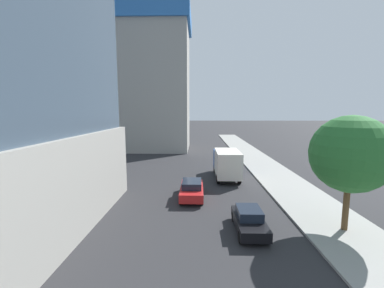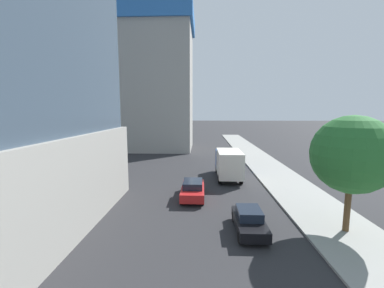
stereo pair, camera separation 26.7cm
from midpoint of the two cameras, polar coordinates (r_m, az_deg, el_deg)
name	(u,v)px [view 2 (the right image)]	position (r m, az deg, el deg)	size (l,w,h in m)	color
sidewalk	(323,215)	(20.91, 28.22, -14.08)	(5.05, 120.00, 0.15)	gray
construction_building	(151,75)	(50.35, -9.29, 15.25)	(16.71, 12.78, 32.63)	#9E9B93
street_tree	(352,155)	(17.58, 33.18, -2.04)	(4.66, 4.66, 7.11)	brown
car_red	(193,189)	(21.79, 0.55, -10.32)	(1.93, 4.59, 1.55)	red
car_black	(249,221)	(16.55, 13.46, -16.72)	(1.73, 4.03, 1.45)	black
box_truck	(228,162)	(27.92, 8.64, -4.18)	(2.49, 6.97, 3.24)	#1E4799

